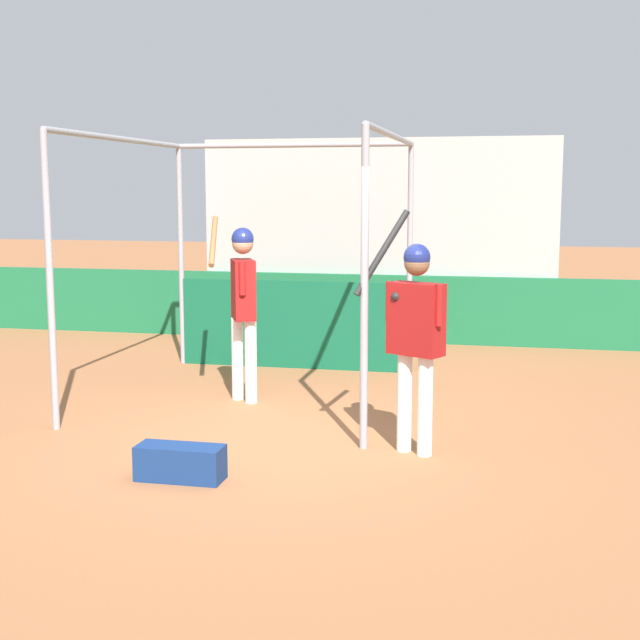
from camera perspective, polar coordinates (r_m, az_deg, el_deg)
name	(u,v)px	position (r m, az deg, el deg)	size (l,w,h in m)	color
ground_plane	(277,444)	(8.21, -2.78, -7.95)	(60.00, 60.00, 0.00)	#935B38
outfield_wall	(374,308)	(13.60, 3.50, 0.76)	(24.00, 0.12, 1.02)	#196038
bleacher_section	(393,234)	(15.54, 4.72, 5.52)	(5.40, 4.00, 3.10)	#9E9E99
batting_cage	(277,276)	(10.75, -2.75, 2.83)	(3.09, 3.48, 2.89)	gray
player_batter	(243,296)	(9.67, -4.98, 1.57)	(0.68, 0.74, 2.01)	white
player_waiting	(415,326)	(7.74, 6.09, -0.41)	(0.83, 0.58, 2.13)	white
equipment_bag	(180,463)	(7.29, -8.93, -9.01)	(0.70, 0.28, 0.28)	navy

